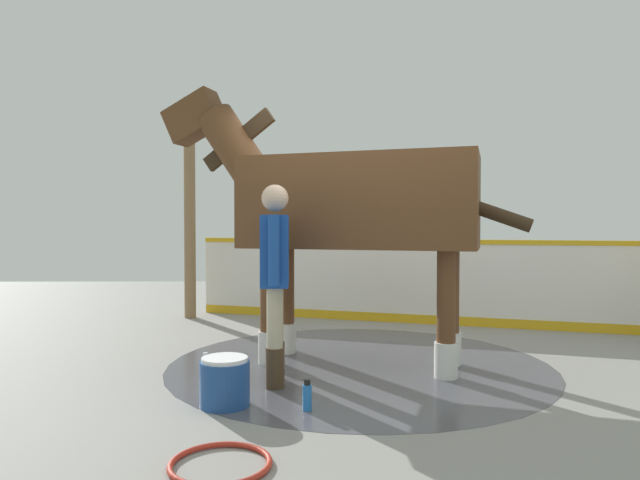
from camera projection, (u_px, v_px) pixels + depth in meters
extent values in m
cube|color=gray|center=(374.00, 370.00, 5.08)|extent=(16.00, 16.00, 0.02)
cylinder|color=#4C4C54|center=(359.00, 364.00, 5.24)|extent=(3.56, 3.56, 0.00)
cube|color=white|center=(401.00, 283.00, 7.50)|extent=(5.58, 1.90, 1.06)
cube|color=gold|center=(401.00, 241.00, 7.49)|extent=(5.58, 1.92, 0.06)
cube|color=gold|center=(401.00, 318.00, 7.51)|extent=(5.58, 1.90, 0.12)
cylinder|color=olive|center=(190.00, 208.00, 7.87)|extent=(0.16, 0.16, 3.10)
cube|color=brown|center=(359.00, 203.00, 5.20)|extent=(2.31, 1.48, 0.85)
cylinder|color=brown|center=(269.00, 306.00, 5.25)|extent=(0.16, 0.16, 1.09)
cylinder|color=silver|center=(269.00, 347.00, 5.26)|extent=(0.20, 0.20, 0.31)
cylinder|color=brown|center=(286.00, 300.00, 5.70)|extent=(0.16, 0.16, 1.09)
cylinder|color=silver|center=(286.00, 338.00, 5.71)|extent=(0.20, 0.20, 0.31)
cylinder|color=brown|center=(446.00, 314.00, 4.76)|extent=(0.16, 0.16, 1.09)
cylinder|color=silver|center=(446.00, 360.00, 4.77)|extent=(0.20, 0.20, 0.31)
cylinder|color=brown|center=(450.00, 307.00, 5.20)|extent=(0.16, 0.16, 1.09)
cylinder|color=silver|center=(450.00, 349.00, 5.21)|extent=(0.20, 0.20, 0.31)
cylinder|color=brown|center=(239.00, 153.00, 5.56)|extent=(0.92, 0.63, 0.98)
cube|color=#382819|center=(239.00, 140.00, 5.56)|extent=(0.75, 0.30, 0.61)
cube|color=brown|center=(195.00, 118.00, 5.70)|extent=(0.71, 0.47, 0.56)
cylinder|color=#382819|center=(491.00, 212.00, 4.85)|extent=(0.70, 0.33, 0.35)
cylinder|color=#47331E|center=(276.00, 361.00, 4.68)|extent=(0.15, 0.15, 0.32)
cylinder|color=#C6B793|center=(276.00, 313.00, 4.67)|extent=(0.13, 0.13, 0.49)
cylinder|color=#47331E|center=(275.00, 368.00, 4.47)|extent=(0.15, 0.15, 0.32)
cylinder|color=#C6B793|center=(275.00, 317.00, 4.46)|extent=(0.13, 0.13, 0.49)
cube|color=#19479E|center=(275.00, 251.00, 4.55)|extent=(0.23, 0.48, 0.58)
cylinder|color=#19479E|center=(276.00, 247.00, 4.83)|extent=(0.09, 0.09, 0.55)
cylinder|color=#19479E|center=(274.00, 250.00, 4.26)|extent=(0.09, 0.09, 0.55)
sphere|color=beige|center=(275.00, 198.00, 4.54)|extent=(0.22, 0.22, 0.22)
cylinder|color=#1E478C|center=(225.00, 384.00, 4.02)|extent=(0.36, 0.36, 0.32)
cylinder|color=white|center=(225.00, 359.00, 4.02)|extent=(0.33, 0.33, 0.03)
cylinder|color=white|center=(206.00, 371.00, 4.59)|extent=(0.06, 0.06, 0.21)
cylinder|color=white|center=(206.00, 355.00, 4.59)|extent=(0.04, 0.04, 0.05)
cylinder|color=blue|center=(307.00, 398.00, 3.92)|extent=(0.07, 0.07, 0.18)
cylinder|color=black|center=(307.00, 382.00, 3.92)|extent=(0.05, 0.05, 0.04)
torus|color=#B72D1E|center=(220.00, 463.00, 3.01)|extent=(0.56, 0.56, 0.03)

